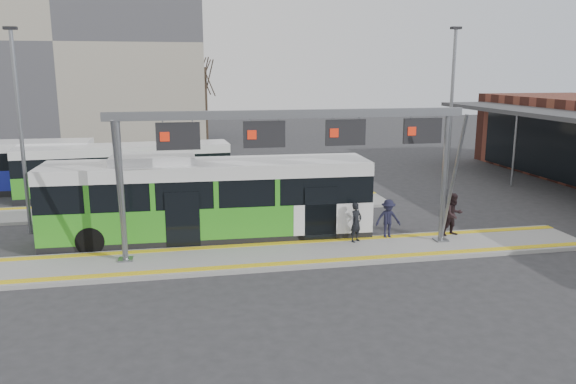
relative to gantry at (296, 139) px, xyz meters
name	(u,v)px	position (x,y,z in m)	size (l,w,h in m)	color
ground	(307,255)	(0.35, -0.25, -4.30)	(120.00, 120.00, 0.00)	#2D2D30
platform_main	(307,253)	(0.35, -0.25, -4.22)	(22.00, 3.00, 0.15)	gray
platform_second	(191,208)	(-3.65, 7.75, -4.22)	(20.00, 3.00, 0.15)	gray
tactile_main	(307,251)	(0.35, -0.25, -4.14)	(22.00, 2.65, 0.02)	yellow
tactile_second	(190,201)	(-3.65, 8.90, -4.14)	(20.00, 0.35, 0.02)	yellow
gantry	(296,139)	(0.00, 0.00, 0.00)	(13.00, 1.68, 5.20)	slate
apartment_block	(66,42)	(-13.65, 35.75, 4.91)	(24.50, 12.50, 18.40)	#A69E8B
hero_bus	(209,201)	(-3.04, 2.50, -2.69)	(12.85, 3.11, 3.51)	black
bg_bus_green	(126,171)	(-6.98, 11.61, -2.93)	(11.25, 3.07, 2.78)	black
passenger_a	(356,222)	(2.52, 0.59, -3.38)	(0.56, 0.37, 1.55)	black
passenger_b	(453,214)	(6.64, 0.62, -3.28)	(0.85, 0.66, 1.74)	black
passenger_c	(388,219)	(3.94, 0.85, -3.37)	(1.00, 0.58, 1.55)	black
tree_left	(200,77)	(-1.92, 31.36, 1.84)	(1.40, 1.40, 8.10)	#382B21
tree_mid	(205,78)	(-1.53, 30.94, 1.69)	(1.40, 1.40, 7.90)	#382B21
lamp_west	(20,128)	(-10.39, 4.80, 0.14)	(0.50, 0.25, 8.39)	slate
lamp_east	(451,114)	(8.99, 5.91, 0.31)	(0.50, 0.25, 8.73)	slate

